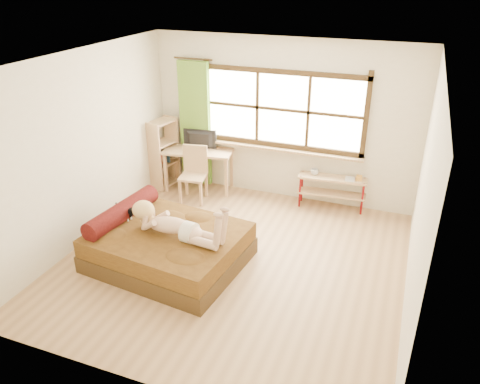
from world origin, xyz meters
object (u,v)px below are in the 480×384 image
at_px(bed, 166,245).
at_px(pipe_shelf, 333,185).
at_px(bookshelf, 163,153).
at_px(woman, 175,216).
at_px(kitten, 125,212).
at_px(chair, 194,170).
at_px(desk, 198,155).

bearing_deg(bed, pipe_shelf, 59.24).
height_order(pipe_shelf, bookshelf, bookshelf).
height_order(woman, kitten, woman).
height_order(woman, pipe_shelf, woman).
bearing_deg(chair, desk, 94.06).
bearing_deg(desk, chair, -85.94).
xyz_separation_m(woman, desk, (-0.77, 2.32, -0.12)).
relative_size(bed, desk, 1.64).
bearing_deg(desk, bookshelf, 178.26).
xyz_separation_m(woman, bookshelf, (-1.42, 2.23, -0.14)).
bearing_deg(bookshelf, pipe_shelf, 14.53).
bearing_deg(pipe_shelf, woman, -128.31).
distance_m(desk, pipe_shelf, 2.39).
bearing_deg(bed, kitten, 178.36).
bearing_deg(chair, bookshelf, 150.21).
xyz_separation_m(chair, pipe_shelf, (2.29, 0.49, -0.12)).
bearing_deg(bed, bookshelf, 125.70).
height_order(bed, woman, woman).
xyz_separation_m(woman, kitten, (-0.87, 0.15, -0.17)).
xyz_separation_m(desk, pipe_shelf, (2.38, 0.12, -0.25)).
distance_m(kitten, chair, 1.82).
xyz_separation_m(bed, chair, (-0.48, 1.90, 0.26)).
xyz_separation_m(kitten, bookshelf, (-0.55, 2.08, 0.04)).
bearing_deg(kitten, pipe_shelf, 49.12).
xyz_separation_m(bed, desk, (-0.57, 2.27, 0.39)).
height_order(chair, pipe_shelf, chair).
height_order(woman, desk, woman).
bearing_deg(woman, bed, 170.74).
bearing_deg(pipe_shelf, bed, -132.05).
height_order(bed, pipe_shelf, bed).
height_order(woman, bookshelf, bookshelf).
bearing_deg(chair, kitten, -105.24).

